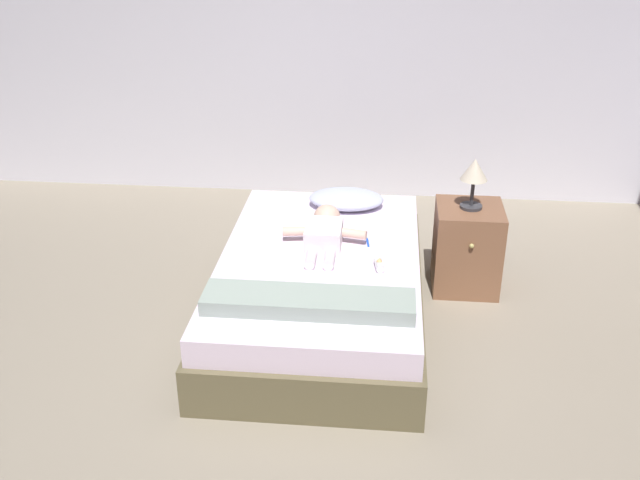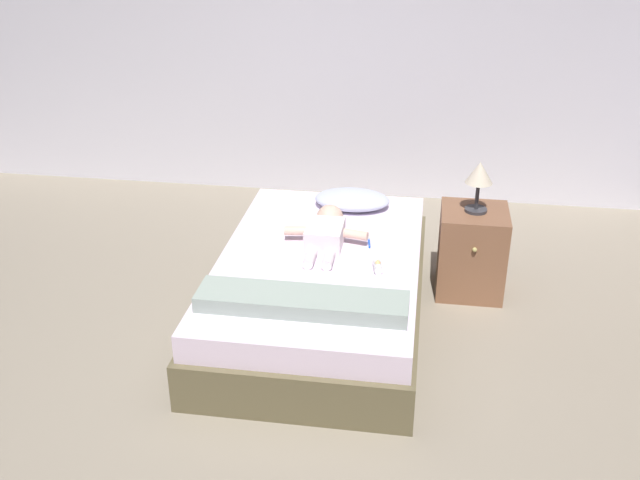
{
  "view_description": "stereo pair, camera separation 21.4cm",
  "coord_description": "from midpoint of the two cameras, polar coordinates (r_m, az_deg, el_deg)",
  "views": [
    {
      "loc": [
        0.66,
        -2.97,
        2.44
      ],
      "look_at": [
        0.28,
        0.9,
        0.54
      ],
      "focal_mm": 41.06,
      "sensor_mm": 36.0,
      "label": 1
    },
    {
      "loc": [
        0.87,
        -2.94,
        2.44
      ],
      "look_at": [
        0.28,
        0.9,
        0.54
      ],
      "focal_mm": 41.06,
      "sensor_mm": 36.0,
      "label": 2
    }
  ],
  "objects": [
    {
      "name": "bed",
      "position": [
        4.48,
        -1.37,
        -3.71
      ],
      "size": [
        1.23,
        2.04,
        0.44
      ],
      "color": "brown",
      "rests_on": "ground_plane"
    },
    {
      "name": "pillow",
      "position": [
        5.01,
        0.84,
        3.21
      ],
      "size": [
        0.51,
        0.34,
        0.12
      ],
      "color": "silver",
      "rests_on": "bed"
    },
    {
      "name": "baby_bottle",
      "position": [
        4.21,
        3.19,
        -1.93
      ],
      "size": [
        0.07,
        0.12,
        0.07
      ],
      "color": "white",
      "rests_on": "bed"
    },
    {
      "name": "nightstand",
      "position": [
        4.87,
        10.15,
        -0.6
      ],
      "size": [
        0.42,
        0.45,
        0.57
      ],
      "color": "brown",
      "rests_on": "ground_plane"
    },
    {
      "name": "wall_behind_bed",
      "position": [
        6.12,
        -1.77,
        14.91
      ],
      "size": [
        8.0,
        0.12,
        2.51
      ],
      "primitive_type": "cube",
      "color": "silver",
      "rests_on": "ground_plane"
    },
    {
      "name": "ground_plane",
      "position": [
        3.91,
        -7.12,
        -12.79
      ],
      "size": [
        8.0,
        8.0,
        0.0
      ],
      "primitive_type": "plane",
      "color": "gray"
    },
    {
      "name": "toothbrush",
      "position": [
        4.53,
        2.38,
        -0.1
      ],
      "size": [
        0.03,
        0.13,
        0.02
      ],
      "color": "blue",
      "rests_on": "bed"
    },
    {
      "name": "blanket",
      "position": [
        3.82,
        -2.51,
        -4.88
      ],
      "size": [
        1.11,
        0.26,
        0.08
      ],
      "color": "#94A499",
      "rests_on": "bed"
    },
    {
      "name": "baby",
      "position": [
        4.5,
        -1.01,
        0.65
      ],
      "size": [
        0.53,
        0.63,
        0.18
      ],
      "color": "white",
      "rests_on": "bed"
    },
    {
      "name": "lamp",
      "position": [
        4.66,
        10.65,
        5.13
      ],
      "size": [
        0.17,
        0.17,
        0.33
      ],
      "color": "#333338",
      "rests_on": "nightstand"
    }
  ]
}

